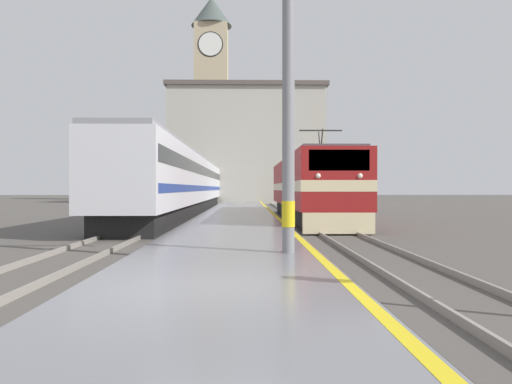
{
  "coord_description": "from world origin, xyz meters",
  "views": [
    {
      "loc": [
        0.45,
        -7.56,
        1.82
      ],
      "look_at": [
        1.12,
        26.6,
        1.57
      ],
      "focal_mm": 35.0,
      "sensor_mm": 36.0,
      "label": 1
    }
  ],
  "objects_px": {
    "locomotive_train": "(308,188)",
    "catenary_mast": "(292,97)",
    "passenger_train": "(188,183)",
    "clock_tower": "(212,92)"
  },
  "relations": [
    {
      "from": "locomotive_train",
      "to": "catenary_mast",
      "type": "relative_size",
      "value": 2.61
    },
    {
      "from": "locomotive_train",
      "to": "passenger_train",
      "type": "distance_m",
      "value": 12.8
    },
    {
      "from": "locomotive_train",
      "to": "catenary_mast",
      "type": "xyz_separation_m",
      "value": [
        -2.46,
        -16.7,
        2.08
      ]
    },
    {
      "from": "catenary_mast",
      "to": "passenger_train",
      "type": "bearing_deg",
      "value": 101.76
    },
    {
      "from": "catenary_mast",
      "to": "clock_tower",
      "type": "xyz_separation_m",
      "value": [
        -6.17,
        62.05,
        12.02
      ]
    },
    {
      "from": "passenger_train",
      "to": "locomotive_train",
      "type": "bearing_deg",
      "value": -51.24
    },
    {
      "from": "passenger_train",
      "to": "clock_tower",
      "type": "distance_m",
      "value": 37.94
    },
    {
      "from": "passenger_train",
      "to": "clock_tower",
      "type": "bearing_deg",
      "value": 90.99
    },
    {
      "from": "catenary_mast",
      "to": "clock_tower",
      "type": "bearing_deg",
      "value": 95.68
    },
    {
      "from": "locomotive_train",
      "to": "catenary_mast",
      "type": "bearing_deg",
      "value": -98.38
    }
  ]
}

